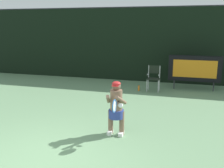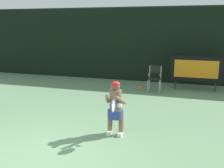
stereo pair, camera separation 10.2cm
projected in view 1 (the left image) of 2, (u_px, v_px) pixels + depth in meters
ground at (36, 167)px, 5.27m from camera, size 18.00×22.00×0.03m
backdrop_screen at (129, 45)px, 12.99m from camera, size 18.00×0.12×3.66m
scoreboard at (195, 69)px, 11.19m from camera, size 2.20×0.21×1.50m
umpire_chair at (154, 77)px, 11.14m from camera, size 0.52×0.44×1.08m
water_bottle at (139, 88)px, 11.22m from camera, size 0.07×0.07×0.27m
tennis_player at (116, 107)px, 6.64m from camera, size 0.53×0.61×1.41m
tennis_racket at (115, 106)px, 6.07m from camera, size 0.03×0.60×0.31m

